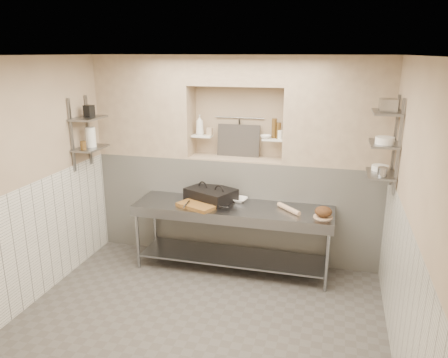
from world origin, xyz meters
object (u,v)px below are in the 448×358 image
(bottle_soap, at_px, (200,125))
(bowl_alcove, at_px, (266,137))
(prep_table, at_px, (232,225))
(bread_loaf, at_px, (323,212))
(panini_press, at_px, (211,195))
(rolling_pin, at_px, (289,209))
(mixing_bowl, at_px, (239,200))
(cutting_board, at_px, (199,205))
(jug_left, at_px, (91,137))

(bottle_soap, distance_m, bowl_alcove, 0.94)
(prep_table, relative_size, bread_loaf, 12.38)
(panini_press, relative_size, bottle_soap, 2.63)
(prep_table, relative_size, rolling_pin, 6.34)
(mixing_bowl, relative_size, bottle_soap, 0.78)
(bread_loaf, bearing_deg, bottle_soap, 159.35)
(mixing_bowl, bearing_deg, cutting_board, -144.91)
(bottle_soap, distance_m, jug_left, 1.48)
(mixing_bowl, distance_m, bread_loaf, 1.16)
(cutting_board, bearing_deg, prep_table, 15.13)
(panini_press, distance_m, bottle_soap, 1.00)
(panini_press, relative_size, bowl_alcove, 5.10)
(mixing_bowl, height_order, bowl_alcove, bowl_alcove)
(jug_left, bearing_deg, bowl_alcove, 16.22)
(panini_press, bearing_deg, mixing_bowl, 32.68)
(bread_loaf, bearing_deg, bowl_alcove, 142.19)
(panini_press, distance_m, rolling_pin, 1.08)
(mixing_bowl, bearing_deg, panini_press, -172.13)
(bottle_soap, bearing_deg, panini_press, -56.00)
(cutting_board, distance_m, bread_loaf, 1.58)
(bread_loaf, distance_m, bottle_soap, 2.08)
(bowl_alcove, relative_size, jug_left, 0.56)
(cutting_board, bearing_deg, bowl_alcove, 41.31)
(panini_press, xyz_separation_m, jug_left, (-1.58, -0.27, 0.76))
(bread_loaf, xyz_separation_m, bottle_soap, (-1.77, 0.67, 0.88))
(rolling_pin, bearing_deg, jug_left, -177.41)
(mixing_bowl, xyz_separation_m, bread_loaf, (1.12, -0.31, 0.05))
(bread_loaf, height_order, bowl_alcove, bowl_alcove)
(prep_table, distance_m, mixing_bowl, 0.36)
(rolling_pin, xyz_separation_m, bottle_soap, (-1.34, 0.55, 0.92))
(bowl_alcove, distance_m, jug_left, 2.34)
(rolling_pin, distance_m, bottle_soap, 1.72)
(bottle_soap, bearing_deg, bowl_alcove, -1.25)
(panini_press, height_order, bottle_soap, bottle_soap)
(bread_loaf, bearing_deg, mixing_bowl, 164.35)
(rolling_pin, distance_m, bowl_alcove, 1.05)
(cutting_board, xyz_separation_m, rolling_pin, (1.15, 0.13, 0.01))
(prep_table, distance_m, bowl_alcove, 1.26)
(mixing_bowl, xyz_separation_m, jug_left, (-1.96, -0.32, 0.82))
(rolling_pin, bearing_deg, cutting_board, -173.75)
(cutting_board, relative_size, rolling_pin, 1.21)
(panini_press, relative_size, rolling_pin, 1.81)
(cutting_board, xyz_separation_m, bottle_soap, (-0.19, 0.68, 0.93))
(jug_left, bearing_deg, bottle_soap, 27.24)
(rolling_pin, height_order, bottle_soap, bottle_soap)
(bowl_alcove, bearing_deg, bread_loaf, -37.81)
(bottle_soap, bearing_deg, jug_left, -152.76)
(prep_table, distance_m, panini_press, 0.51)
(cutting_board, relative_size, jug_left, 1.90)
(mixing_bowl, relative_size, bread_loaf, 1.05)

